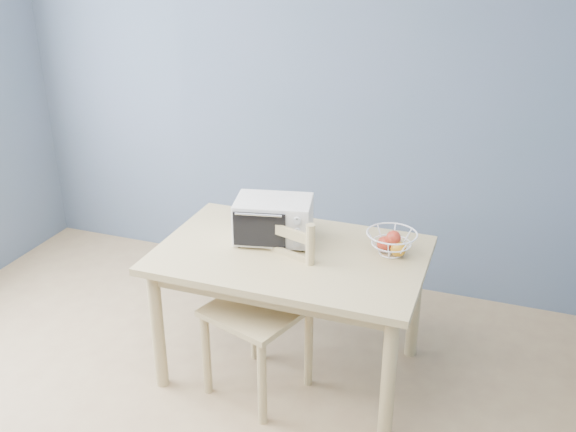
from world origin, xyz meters
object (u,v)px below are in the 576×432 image
(dining_table, at_px, (291,269))
(fruit_basket, at_px, (392,242))
(toaster_oven, at_px, (271,219))
(dining_chair, at_px, (263,309))

(dining_table, relative_size, fruit_basket, 5.03)
(toaster_oven, bearing_deg, dining_table, -44.26)
(dining_table, height_order, dining_chair, dining_chair)
(dining_table, bearing_deg, dining_chair, -118.41)
(fruit_basket, height_order, dining_chair, dining_chair)
(toaster_oven, bearing_deg, dining_chair, -90.62)
(toaster_oven, height_order, dining_chair, toaster_oven)
(dining_chair, bearing_deg, toaster_oven, 119.84)
(dining_chair, bearing_deg, fruit_basket, 47.53)
(dining_table, xyz_separation_m, fruit_basket, (0.50, 0.16, 0.17))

